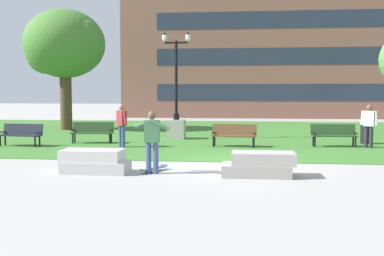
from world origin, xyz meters
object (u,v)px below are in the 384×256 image
object	(u,v)px
skateboard	(154,169)
park_bench_far_right	(21,133)
park_bench_near_right	(234,134)
person_bystander_near_lawn	(122,123)
person_skateboarder	(152,138)
concrete_block_center	(94,162)
concrete_block_left	(259,165)
trash_bin	(366,132)
lamp_post_center	(176,117)
park_bench_near_left	(93,131)
person_bystander_far_lawn	(369,124)
park_bench_far_left	(334,134)

from	to	relation	value
skateboard	park_bench_far_right	bearing A→B (deg)	141.45
park_bench_near_right	person_bystander_near_lawn	distance (m)	4.55
person_skateboarder	concrete_block_center	bearing A→B (deg)	-179.53
concrete_block_left	trash_bin	distance (m)	9.32
concrete_block_left	person_skateboarder	xyz separation A→B (m)	(-2.89, 0.07, 0.67)
concrete_block_left	park_bench_far_right	size ratio (longest dim) A/B	1.03
skateboard	park_bench_near_right	xyz separation A→B (m)	(2.15, 5.91, 0.45)
park_bench_near_right	trash_bin	bearing A→B (deg)	16.32
lamp_post_center	trash_bin	distance (m)	8.47
lamp_post_center	concrete_block_left	bearing A→B (deg)	-68.93
park_bench_near_right	lamp_post_center	bearing A→B (deg)	134.61
concrete_block_left	park_bench_near_left	distance (m)	9.78
skateboard	person_bystander_far_lawn	distance (m)	9.67
skateboard	lamp_post_center	world-z (taller)	lamp_post_center
concrete_block_center	concrete_block_left	world-z (taller)	same
person_skateboarder	trash_bin	distance (m)	11.07
park_bench_far_right	person_bystander_near_lawn	xyz separation A→B (m)	(4.20, 0.07, 0.45)
skateboard	trash_bin	world-z (taller)	trash_bin
concrete_block_left	person_bystander_far_lawn	world-z (taller)	person_bystander_far_lawn
person_bystander_far_lawn	concrete_block_center	bearing A→B (deg)	-144.81
skateboard	park_bench_near_left	size ratio (longest dim) A/B	0.54
skateboard	park_bench_near_left	bearing A→B (deg)	121.11
skateboard	park_bench_near_right	bearing A→B (deg)	69.96
concrete_block_center	park_bench_near_left	distance (m)	7.30
park_bench_far_left	concrete_block_center	bearing A→B (deg)	-139.41
concrete_block_left	park_bench_far_left	bearing A→B (deg)	64.05
park_bench_far_left	park_bench_far_right	size ratio (longest dim) A/B	0.98
person_bystander_near_lawn	park_bench_far_right	bearing A→B (deg)	-179.05
trash_bin	person_bystander_near_lawn	distance (m)	10.37
concrete_block_center	trash_bin	distance (m)	12.27
skateboard	person_bystander_near_lawn	bearing A→B (deg)	113.79
person_bystander_near_lawn	trash_bin	bearing A→B (deg)	12.74
concrete_block_center	person_skateboarder	distance (m)	1.76
park_bench_near_left	person_skateboarder	bearing A→B (deg)	-60.00
park_bench_near_right	park_bench_near_left	bearing A→B (deg)	173.77
park_bench_near_left	park_bench_far_left	bearing A→B (deg)	-1.32
park_bench_near_left	person_bystander_near_lawn	xyz separation A→B (m)	(1.65, -1.31, 0.45)
park_bench_near_right	park_bench_far_right	bearing A→B (deg)	-175.35
lamp_post_center	person_bystander_far_lawn	size ratio (longest dim) A/B	2.92
person_bystander_near_lawn	lamp_post_center	bearing A→B (deg)	63.27
trash_bin	lamp_post_center	bearing A→B (deg)	172.23
person_skateboarder	park_bench_far_left	world-z (taller)	person_skateboarder
park_bench_far_left	person_skateboarder	bearing A→B (deg)	-132.79
concrete_block_center	person_bystander_near_lawn	bearing A→B (deg)	97.21
concrete_block_left	trash_bin	xyz separation A→B (m)	(4.88, 7.94, 0.20)
park_bench_near_right	person_bystander_near_lawn	bearing A→B (deg)	-171.90
park_bench_far_left	person_bystander_far_lawn	distance (m)	1.39
concrete_block_center	park_bench_far_left	size ratio (longest dim) A/B	1.01
concrete_block_left	lamp_post_center	distance (m)	9.76
concrete_block_left	concrete_block_center	bearing A→B (deg)	179.32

